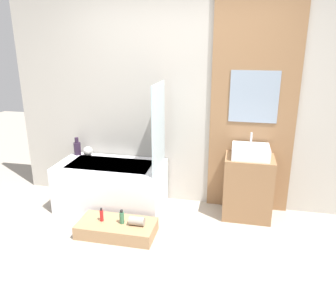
{
  "coord_description": "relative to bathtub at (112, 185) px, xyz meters",
  "views": [
    {
      "loc": [
        0.66,
        -2.22,
        1.95
      ],
      "look_at": [
        0.03,
        0.72,
        1.01
      ],
      "focal_mm": 35.0,
      "sensor_mm": 36.0,
      "label": 1
    }
  ],
  "objects": [
    {
      "name": "wall_tiled_back",
      "position": [
        0.77,
        0.38,
        1.02
      ],
      "size": [
        4.2,
        0.06,
        2.6
      ],
      "primitive_type": "cube",
      "color": "#B7B2A8",
      "rests_on": "ground_plane"
    },
    {
      "name": "glass_shower_screen",
      "position": [
        0.6,
        -0.03,
        0.77
      ],
      "size": [
        0.01,
        0.56,
        0.98
      ],
      "primitive_type": "cube",
      "color": "silver",
      "rests_on": "bathtub"
    },
    {
      "name": "vanity_cabinet",
      "position": [
        1.61,
        0.11,
        0.08
      ],
      "size": [
        0.54,
        0.4,
        0.73
      ],
      "primitive_type": "cube",
      "color": "#8E6642",
      "rests_on": "ground_plane"
    },
    {
      "name": "bottle_soap_primary",
      "position": [
        0.11,
        -0.58,
        -0.07
      ],
      "size": [
        0.04,
        0.04,
        0.15
      ],
      "color": "red",
      "rests_on": "wooden_step_bench"
    },
    {
      "name": "vase_tall_dark",
      "position": [
        -0.54,
        0.24,
        0.37
      ],
      "size": [
        0.09,
        0.09,
        0.23
      ],
      "color": "#2D1E33",
      "rests_on": "bathtub"
    },
    {
      "name": "wooden_step_bench",
      "position": [
        0.28,
        -0.58,
        -0.21
      ],
      "size": [
        0.81,
        0.39,
        0.14
      ],
      "primitive_type": "cube",
      "color": "#A87F56",
      "rests_on": "ground_plane"
    },
    {
      "name": "vase_round_light",
      "position": [
        -0.39,
        0.22,
        0.34
      ],
      "size": [
        0.12,
        0.12,
        0.12
      ],
      "primitive_type": "sphere",
      "color": "silver",
      "rests_on": "bathtub"
    },
    {
      "name": "bottle_soap_secondary",
      "position": [
        0.34,
        -0.58,
        -0.07
      ],
      "size": [
        0.05,
        0.05,
        0.15
      ],
      "color": "#38704C",
      "rests_on": "wooden_step_bench"
    },
    {
      "name": "bathtub",
      "position": [
        0.0,
        0.0,
        0.0
      ],
      "size": [
        1.27,
        0.66,
        0.56
      ],
      "color": "white",
      "rests_on": "ground_plane"
    },
    {
      "name": "towel_roll",
      "position": [
        0.5,
        -0.58,
        -0.1
      ],
      "size": [
        0.16,
        0.09,
        0.09
      ],
      "primitive_type": "cylinder",
      "rotation": [
        0.0,
        1.57,
        0.0
      ],
      "color": "gray",
      "rests_on": "wooden_step_bench"
    },
    {
      "name": "sink",
      "position": [
        1.61,
        0.11,
        0.51
      ],
      "size": [
        0.4,
        0.35,
        0.26
      ],
      "color": "white",
      "rests_on": "vanity_cabinet"
    },
    {
      "name": "ground_plane",
      "position": [
        0.77,
        -1.2,
        -0.28
      ],
      "size": [
        12.0,
        12.0,
        0.0
      ],
      "primitive_type": "plane",
      "color": "#A39989"
    },
    {
      "name": "wall_wood_accent",
      "position": [
        1.61,
        0.33,
        1.02
      ],
      "size": [
        0.95,
        0.04,
        2.6
      ],
      "color": "#8E6642",
      "rests_on": "ground_plane"
    }
  ]
}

